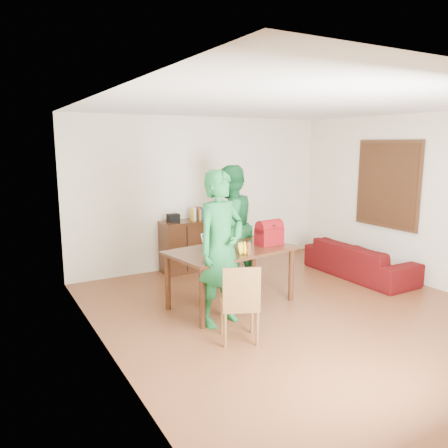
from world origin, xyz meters
TOP-DOWN VIEW (x-y plane):
  - room at (0.01, 0.13)m, footprint 5.20×5.70m
  - table at (-0.63, 0.68)m, footprint 1.84×1.21m
  - chair at (-1.12, -0.35)m, footprint 0.54×0.53m
  - person_near at (-1.05, 0.21)m, footprint 0.79×0.61m
  - person_far at (-0.19, 1.47)m, footprint 1.10×0.97m
  - laptop at (-0.82, 0.66)m, footprint 0.39×0.31m
  - bananas at (-0.66, 0.34)m, footprint 0.20×0.17m
  - bottle at (-0.59, 0.31)m, footprint 0.06×0.06m
  - red_bag at (-0.02, 0.64)m, footprint 0.40×0.26m
  - sofa at (1.95, 0.75)m, footprint 0.77×1.96m

SIDE VIEW (x-z plane):
  - chair at x=-1.12m, z-range -0.19..0.72m
  - sofa at x=1.95m, z-range 0.00..0.57m
  - table at x=-0.63m, z-range 0.30..1.10m
  - bananas at x=-0.66m, z-range 0.80..0.87m
  - laptop at x=-0.82m, z-range 0.73..0.97m
  - bottle at x=-0.59m, z-range 0.80..0.99m
  - red_bag at x=-0.02m, z-range 0.80..1.09m
  - person_far at x=-0.19m, z-range 0.00..1.90m
  - person_near at x=-1.05m, z-range 0.00..1.93m
  - room at x=0.01m, z-range -0.14..2.76m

